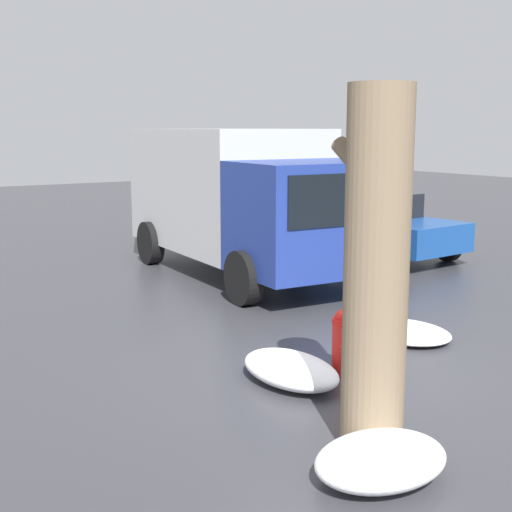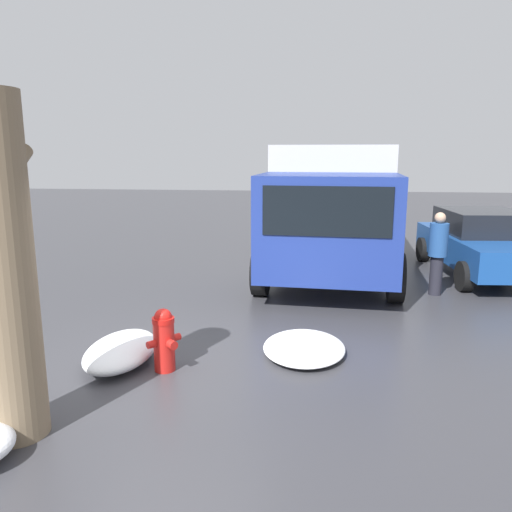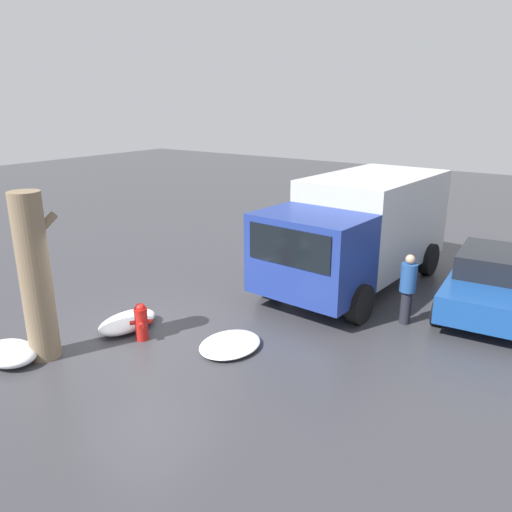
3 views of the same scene
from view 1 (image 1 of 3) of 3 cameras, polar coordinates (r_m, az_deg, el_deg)
The scene contains 9 objects.
ground_plane at distance 8.46m, azimuth 6.94°, elevation -9.52°, with size 60.00×60.00×0.00m, color #38383D.
fire_hydrant at distance 8.33m, azimuth 7.03°, elevation -6.86°, with size 0.41×0.40×0.80m.
tree_trunk at distance 6.26m, azimuth 9.56°, elevation -1.18°, with size 0.87×0.57×3.22m.
delivery_truck at distance 13.92m, azimuth -0.95°, elevation 4.86°, with size 6.38×3.08×2.83m.
pedestrian at distance 13.79m, azimuth 9.85°, elevation 1.82°, with size 0.35×0.35×1.59m.
parked_car at distance 16.08m, azimuth 9.15°, elevation 2.54°, with size 4.19×2.29×1.43m.
snow_pile_by_hydrant at distance 10.07m, azimuth 11.79°, elevation -5.94°, with size 1.38×1.11×0.16m.
snow_pile_curbside at distance 6.13m, azimuth 9.97°, elevation -15.76°, with size 0.89×1.20×0.35m.
snow_pile_by_tree at distance 8.16m, azimuth 2.76°, elevation -9.04°, with size 1.41×0.85×0.32m.
Camera 1 is at (-6.06, 5.16, 2.85)m, focal length 50.00 mm.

